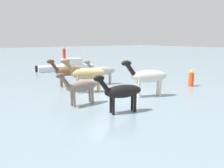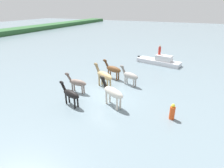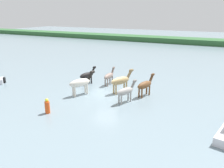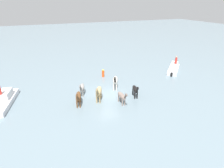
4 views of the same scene
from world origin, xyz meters
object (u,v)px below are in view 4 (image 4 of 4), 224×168
object	(u,v)px
horse_pinto_flank	(99,92)
horse_gray_outer	(122,96)
horse_dun_straggler	(82,88)
horse_mid_herd	(135,89)
boat_motor_center	(174,69)
horse_rear_stallion	(115,80)
buoy_channel_marker	(103,73)
person_helmsman_aft	(176,60)
boat_skiff_near	(5,101)
horse_chestnut_trailing	(78,97)

from	to	relation	value
horse_pinto_flank	horse_gray_outer	bearing A→B (deg)	77.92
horse_pinto_flank	horse_dun_straggler	world-z (taller)	horse_pinto_flank
horse_mid_herd	boat_motor_center	xyz separation A→B (m)	(-9.93, -5.50, -0.63)
horse_pinto_flank	boat_motor_center	bearing A→B (deg)	133.99
horse_rear_stallion	horse_mid_herd	xyz separation A→B (m)	(-1.24, 2.90, -0.19)
buoy_channel_marker	person_helmsman_aft	bearing A→B (deg)	170.04
horse_dun_straggler	boat_motor_center	bearing A→B (deg)	121.27
horse_mid_herd	boat_skiff_near	distance (m)	14.26
boat_skiff_near	person_helmsman_aft	distance (m)	23.77
horse_pinto_flank	horse_mid_herd	distance (m)	4.21
horse_pinto_flank	boat_skiff_near	distance (m)	10.12
boat_motor_center	buoy_channel_marker	xyz separation A→B (m)	(11.21, -1.78, 0.19)
horse_mid_herd	boat_motor_center	bearing A→B (deg)	134.50
horse_pinto_flank	horse_gray_outer	xyz separation A→B (m)	(-2.06, 1.57, -0.21)
horse_rear_stallion	horse_dun_straggler	xyz separation A→B (m)	(4.28, 0.15, -0.17)
horse_pinto_flank	buoy_channel_marker	world-z (taller)	horse_pinto_flank
horse_rear_stallion	person_helmsman_aft	size ratio (longest dim) A/B	2.15
horse_dun_straggler	boat_motor_center	distance (m)	15.70
horse_gray_outer	buoy_channel_marker	distance (m)	8.19
boat_skiff_near	buoy_channel_marker	bearing A→B (deg)	-63.39
horse_gray_outer	horse_dun_straggler	world-z (taller)	horse_dun_straggler
horse_pinto_flank	horse_gray_outer	size ratio (longest dim) A/B	1.19
boat_motor_center	horse_mid_herd	bearing A→B (deg)	164.02
horse_pinto_flank	horse_mid_herd	xyz separation A→B (m)	(-4.14, 0.71, -0.19)
horse_gray_outer	boat_motor_center	xyz separation A→B (m)	(-12.00, -6.36, -0.61)
horse_gray_outer	buoy_channel_marker	bearing A→B (deg)	174.39
horse_pinto_flank	horse_rear_stallion	distance (m)	3.64
horse_pinto_flank	buoy_channel_marker	size ratio (longest dim) A/B	2.25
boat_skiff_near	buoy_channel_marker	xyz separation A→B (m)	(-12.41, -3.33, 0.18)
boat_skiff_near	horse_gray_outer	bearing A→B (deg)	-100.89
boat_motor_center	horse_pinto_flank	bearing A→B (deg)	153.85
horse_rear_stallion	boat_motor_center	bearing A→B (deg)	128.97
horse_mid_herd	horse_dun_straggler	bearing A→B (deg)	-101.00
horse_mid_herd	buoy_channel_marker	xyz separation A→B (m)	(1.28, -7.27, -0.44)
person_helmsman_aft	horse_rear_stallion	bearing A→B (deg)	12.04
horse_rear_stallion	boat_motor_center	size ratio (longest dim) A/B	0.57
horse_gray_outer	person_helmsman_aft	world-z (taller)	person_helmsman_aft
person_helmsman_aft	buoy_channel_marker	xyz separation A→B (m)	(11.28, -1.98, -1.24)
boat_motor_center	buoy_channel_marker	size ratio (longest dim) A/B	3.97
horse_chestnut_trailing	horse_gray_outer	size ratio (longest dim) A/B	1.11
horse_chestnut_trailing	buoy_channel_marker	world-z (taller)	horse_chestnut_trailing
horse_rear_stallion	horse_chestnut_trailing	distance (m)	5.67
horse_rear_stallion	horse_dun_straggler	size ratio (longest dim) A/B	1.15
horse_gray_outer	boat_skiff_near	bearing A→B (deg)	-112.53
boat_motor_center	horse_dun_straggler	bearing A→B (deg)	145.12
boat_skiff_near	person_helmsman_aft	bearing A→B (deg)	-75.14
horse_chestnut_trailing	boat_skiff_near	size ratio (longest dim) A/B	0.41
horse_mid_herd	horse_gray_outer	world-z (taller)	horse_mid_herd
horse_rear_stallion	horse_mid_herd	size ratio (longest dim) A/B	1.15
horse_gray_outer	horse_dun_straggler	bearing A→B (deg)	-136.49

